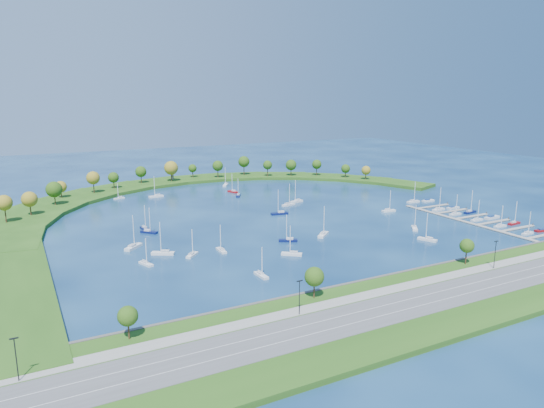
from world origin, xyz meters
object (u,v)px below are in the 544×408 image
moored_boat_17 (280,213)px  docked_boat_1 (542,230)px  moored_boat_1 (192,254)px  dock_system (476,220)px  harbor_tower (172,176)px  moored_boat_19 (288,204)px  docked_boat_8 (439,209)px  moored_boat_7 (156,196)px  moored_boat_14 (133,246)px  moored_boat_9 (149,231)px  moored_boat_2 (261,274)px  moored_boat_4 (296,201)px  moored_boat_18 (414,227)px  docked_boat_10 (413,201)px  moored_boat_5 (323,234)px  docked_boat_7 (470,211)px  moored_boat_13 (221,250)px  moored_boat_0 (292,253)px  docked_boat_11 (428,200)px  docked_boat_0 (528,233)px  moored_boat_8 (146,263)px  moored_boat_6 (233,191)px  moored_boat_16 (238,195)px  docked_boat_9 (453,208)px  moored_boat_21 (428,239)px  moored_boat_15 (226,184)px  moored_boat_11 (119,198)px  docked_boat_5 (492,217)px  moored_boat_3 (389,210)px  moored_boat_12 (145,228)px  moored_boat_10 (163,252)px  docked_boat_3 (514,223)px

moored_boat_17 → docked_boat_1: size_ratio=1.71×
moored_boat_1 → dock_system: bearing=-51.2°
harbor_tower → moored_boat_19: bearing=-71.8°
docked_boat_8 → moored_boat_7: bearing=129.9°
moored_boat_14 → moored_boat_1: bearing=-92.7°
moored_boat_9 → docked_boat_8: bearing=37.1°
moored_boat_2 → moored_boat_4: (72.22, 97.97, 0.07)m
moored_boat_18 → docked_boat_8: (38.64, 22.33, 0.03)m
docked_boat_10 → moored_boat_5: bearing=-159.6°
moored_boat_1 → moored_boat_9: (-6.54, 40.63, 0.03)m
docked_boat_7 → docked_boat_10: docked_boat_10 is taller
docked_boat_10 → moored_boat_13: bearing=-167.2°
moored_boat_0 → docked_boat_11: 130.49m
moored_boat_17 → docked_boat_0: bearing=143.1°
moored_boat_8 → moored_boat_19: 114.33m
moored_boat_6 → moored_boat_16: 13.00m
docked_boat_1 → docked_boat_9: bearing=99.9°
moored_boat_5 → moored_boat_19: 62.80m
harbor_tower → moored_boat_14: (-60.57, -146.24, -3.21)m
moored_boat_21 → moored_boat_13: bearing=47.6°
moored_boat_17 → moored_boat_6: bearing=-82.1°
moored_boat_15 → moored_boat_18: 150.29m
docked_boat_11 → moored_boat_19: bearing=162.8°
moored_boat_14 → moored_boat_5: bearing=-58.7°
moored_boat_6 → moored_boat_19: 51.71m
moored_boat_7 → moored_boat_11: size_ratio=1.34×
docked_boat_5 → docked_boat_11: (1.92, 45.64, -0.11)m
docked_boat_0 → docked_boat_5: 29.18m
moored_boat_3 → moored_boat_6: moored_boat_6 is taller
moored_boat_4 → moored_boat_16: moored_boat_4 is taller
moored_boat_6 → moored_boat_16: (-1.99, -12.85, -0.03)m
moored_boat_19 → moored_boat_3: bearing=-58.9°
moored_boat_7 → docked_boat_10: (128.34, -85.24, -0.03)m
moored_boat_3 → moored_boat_5: size_ratio=0.86×
moored_boat_11 → docked_boat_8: (146.98, -112.42, 0.08)m
dock_system → docked_boat_1: 29.85m
dock_system → moored_boat_3: moored_boat_3 is taller
docked_boat_8 → moored_boat_18: bearing=-159.7°
moored_boat_5 → moored_boat_17: 44.40m
moored_boat_3 → moored_boat_8: (-136.48, -24.01, -0.03)m
dock_system → moored_boat_12: size_ratio=6.86×
moored_boat_10 → docked_boat_1: moored_boat_10 is taller
docked_boat_9 → docked_boat_10: (-8.07, 22.11, 0.33)m
moored_boat_11 → docked_boat_7: size_ratio=0.81×
docked_boat_3 → docked_boat_11: size_ratio=1.39×
moored_boat_18 → docked_boat_10: (41.05, 44.07, 0.02)m
harbor_tower → docked_boat_0: bearing=-64.1°
moored_boat_6 → docked_boat_11: (90.64, -78.92, -0.31)m
moored_boat_2 → docked_boat_5: (140.22, 18.19, -0.16)m
moored_boat_17 → moored_boat_10: bearing=36.7°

